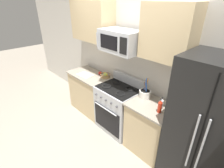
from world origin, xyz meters
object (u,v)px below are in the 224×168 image
at_px(cutting_board, 85,75).
at_px(bottle_vinegar, 161,104).
at_px(utensil_crock, 145,94).
at_px(refrigerator, 208,132).
at_px(bottle_oil, 169,108).
at_px(fruit_basket, 105,75).
at_px(bottle_hot_sauce, 160,106).
at_px(apple_loose, 100,73).
at_px(range_oven, 118,108).
at_px(microwave, 120,41).

xyz_separation_m(cutting_board, bottle_vinegar, (1.79, 0.12, 0.08)).
height_order(utensil_crock, cutting_board, utensil_crock).
height_order(refrigerator, bottle_oil, refrigerator).
xyz_separation_m(fruit_basket, bottle_hot_sauce, (1.45, -0.23, 0.06)).
bearing_deg(apple_loose, refrigerator, -4.23).
bearing_deg(fruit_basket, refrigerator, -4.62).
bearing_deg(range_oven, fruit_basket, 164.04).
height_order(refrigerator, utensil_crock, refrigerator).
distance_m(apple_loose, bottle_hot_sauce, 1.64).
bearing_deg(bottle_vinegar, utensil_crock, 166.90).
bearing_deg(fruit_basket, bottle_vinegar, -5.36).
distance_m(utensil_crock, bottle_hot_sauce, 0.44).
bearing_deg(microwave, range_oven, -89.91).
height_order(refrigerator, bottle_hot_sauce, refrigerator).
xyz_separation_m(microwave, fruit_basket, (-0.54, 0.13, -0.82)).
height_order(fruit_basket, bottle_hot_sauce, bottle_hot_sauce).
xyz_separation_m(fruit_basket, bottle_oil, (1.55, -0.15, 0.04)).
height_order(bottle_vinegar, bottle_hot_sauce, bottle_hot_sauce).
bearing_deg(apple_loose, fruit_basket, 0.45).
relative_size(utensil_crock, apple_loose, 4.55).
bearing_deg(bottle_vinegar, cutting_board, -176.08).
height_order(refrigerator, bottle_vinegar, refrigerator).
bearing_deg(bottle_vinegar, fruit_basket, 174.64).
height_order(apple_loose, bottle_hot_sauce, bottle_hot_sauce).
bearing_deg(fruit_basket, microwave, -13.41).
xyz_separation_m(range_oven, microwave, (-0.00, 0.03, 1.30)).
height_order(refrigerator, fruit_basket, refrigerator).
bearing_deg(apple_loose, bottle_oil, -5.06).
distance_m(refrigerator, apple_loose, 2.29).
relative_size(refrigerator, bottle_oil, 9.79).
bearing_deg(bottle_hot_sauce, bottle_vinegar, 108.95).
relative_size(microwave, cutting_board, 2.06).
bearing_deg(cutting_board, bottle_hot_sauce, 0.94).
height_order(range_oven, bottle_oil, bottle_oil).
bearing_deg(cutting_board, refrigerator, 1.96).
xyz_separation_m(microwave, bottle_vinegar, (0.88, -0.01, -0.78)).
height_order(apple_loose, cutting_board, apple_loose).
relative_size(microwave, utensil_crock, 2.04).
bearing_deg(bottle_hot_sauce, cutting_board, -179.06).
bearing_deg(bottle_hot_sauce, fruit_basket, 171.15).
distance_m(microwave, bottle_vinegar, 1.17).
xyz_separation_m(cutting_board, bottle_oil, (1.92, 0.10, 0.08)).
relative_size(range_oven, bottle_oil, 5.70).
xyz_separation_m(cutting_board, bottle_hot_sauce, (1.82, 0.03, 0.09)).
distance_m(fruit_basket, apple_loose, 0.18).
relative_size(microwave, bottle_vinegar, 3.54).
bearing_deg(bottle_oil, bottle_hot_sauce, -145.26).
distance_m(apple_loose, bottle_oil, 1.73).
distance_m(range_oven, bottle_oil, 1.14).
xyz_separation_m(refrigerator, utensil_crock, (-1.06, 0.12, 0.05)).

